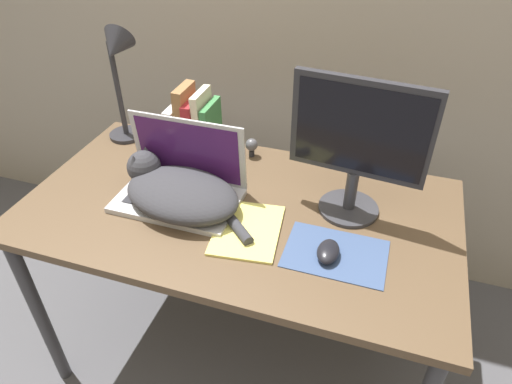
% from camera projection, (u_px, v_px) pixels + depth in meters
% --- Properties ---
extents(desk, '(1.35, 0.74, 0.75)m').
position_uv_depth(desk, '(239.00, 225.00, 1.48)').
color(desk, brown).
rests_on(desk, ground_plane).
extents(laptop, '(0.38, 0.24, 0.25)m').
position_uv_depth(laptop, '(181.00, 185.00, 1.44)').
color(laptop, '#B7B7BC').
rests_on(laptop, desk).
extents(cat, '(0.48, 0.30, 0.14)m').
position_uv_depth(cat, '(178.00, 191.00, 1.40)').
color(cat, '#333338').
rests_on(cat, desk).
extents(external_monitor, '(0.39, 0.18, 0.43)m').
position_uv_depth(external_monitor, '(358.00, 143.00, 1.27)').
color(external_monitor, '#333338').
rests_on(external_monitor, desk).
extents(mousepad, '(0.28, 0.19, 0.00)m').
position_uv_depth(mousepad, '(336.00, 254.00, 1.26)').
color(mousepad, '#384C75').
rests_on(mousepad, desk).
extents(computer_mouse, '(0.06, 0.10, 0.04)m').
position_uv_depth(computer_mouse, '(328.00, 252.00, 1.24)').
color(computer_mouse, black).
rests_on(computer_mouse, mousepad).
extents(book_row, '(0.17, 0.14, 0.26)m').
position_uv_depth(book_row, '(193.00, 126.00, 1.62)').
color(book_row, white).
rests_on(book_row, desk).
extents(desk_lamp, '(0.17, 0.17, 0.44)m').
position_uv_depth(desk_lamp, '(117.00, 67.00, 1.57)').
color(desk_lamp, '#28282D').
rests_on(desk_lamp, desk).
extents(notepad, '(0.22, 0.27, 0.01)m').
position_uv_depth(notepad, '(247.00, 230.00, 1.34)').
color(notepad, '#E5DB6B').
rests_on(notepad, desk).
extents(webcam, '(0.05, 0.05, 0.07)m').
position_uv_depth(webcam, '(252.00, 146.00, 1.64)').
color(webcam, '#232328').
rests_on(webcam, desk).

